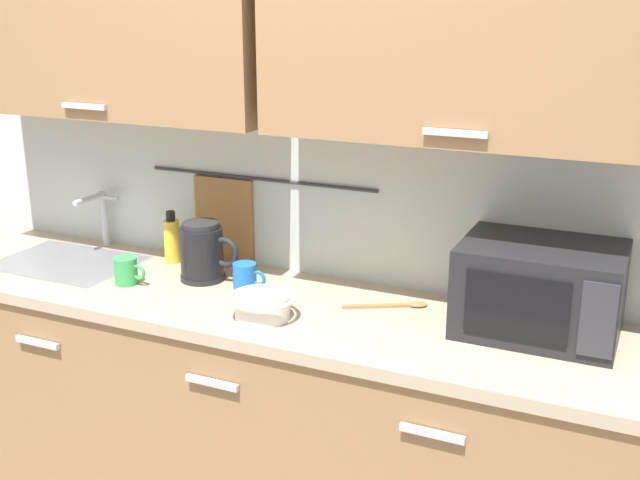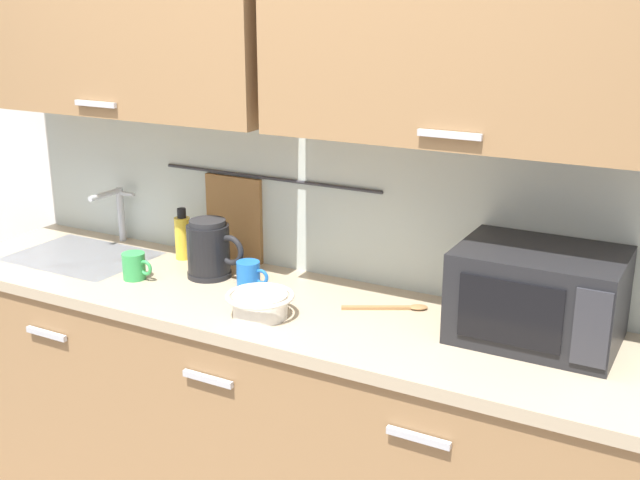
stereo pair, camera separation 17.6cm
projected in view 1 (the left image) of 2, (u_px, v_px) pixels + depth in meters
The scene contains 10 objects.
counter_unit at pixel (261, 417), 2.73m from camera, with size 2.53×0.64×0.90m.
back_wall_assembly at pixel (290, 100), 2.60m from camera, with size 3.70×0.41×2.50m.
sink_faucet at pixel (100, 212), 3.07m from camera, with size 0.09×0.17×0.22m.
microwave at pixel (540, 289), 2.29m from camera, with size 0.46×0.35×0.27m.
electric_kettle at pixel (203, 252), 2.73m from camera, with size 0.23×0.16×0.21m.
dish_soap_bottle at pixel (172, 240), 2.92m from camera, with size 0.06×0.06×0.20m.
mug_near_sink at pixel (127, 271), 2.70m from camera, with size 0.12×0.08×0.09m.
mixing_bowl at pixel (262, 305), 2.42m from camera, with size 0.21×0.21×0.08m.
mug_by_kettle at pixel (245, 277), 2.65m from camera, with size 0.12×0.08×0.09m.
wooden_spoon at pixel (395, 305), 2.51m from camera, with size 0.26×0.16×0.01m.
Camera 1 is at (1.18, -1.81, 1.86)m, focal length 44.09 mm.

